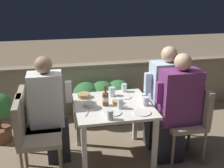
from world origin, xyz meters
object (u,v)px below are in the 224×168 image
at_px(chair_right_near, 192,115).
at_px(chair_right_far, 178,105).
at_px(person_blue_shirt, 164,98).
at_px(chair_left_far, 33,119).
at_px(chair_left_near, 30,131).
at_px(person_purple_stripe, 176,109).
at_px(beer_bottle, 106,98).
at_px(person_white_polo, 50,110).

bearing_deg(chair_right_near, chair_right_far, 94.87).
distance_m(chair_right_near, person_blue_shirt, 0.40).
xyz_separation_m(chair_left_far, person_blue_shirt, (1.58, 0.05, 0.11)).
relative_size(chair_left_near, person_purple_stripe, 0.69).
height_order(chair_left_far, person_blue_shirt, person_blue_shirt).
bearing_deg(chair_right_far, beer_bottle, -168.83).
bearing_deg(person_purple_stripe, beer_bottle, 170.97).
distance_m(chair_left_far, person_purple_stripe, 1.63).
height_order(person_white_polo, person_purple_stripe, person_purple_stripe).
bearing_deg(beer_bottle, person_purple_stripe, -9.03).
distance_m(chair_left_far, chair_right_far, 1.77).
height_order(chair_right_near, beer_bottle, beer_bottle).
relative_size(chair_right_far, person_blue_shirt, 0.69).
distance_m(person_white_polo, beer_bottle, 0.64).
distance_m(chair_left_far, beer_bottle, 0.86).
xyz_separation_m(person_white_polo, chair_right_far, (1.57, 0.05, -0.10)).
bearing_deg(beer_bottle, chair_right_far, 11.17).
bearing_deg(chair_right_near, person_white_polo, 170.72).
bearing_deg(person_blue_shirt, chair_right_far, 0.00).
relative_size(chair_left_far, person_purple_stripe, 0.69).
distance_m(chair_left_near, person_blue_shirt, 1.62).
height_order(chair_left_far, beer_bottle, beer_bottle).
relative_size(chair_right_near, chair_right_far, 1.00).
distance_m(person_white_polo, chair_right_far, 1.58).
height_order(chair_left_near, person_purple_stripe, person_purple_stripe).
distance_m(chair_right_near, chair_right_far, 0.32).
bearing_deg(chair_left_far, person_purple_stripe, -9.27).
xyz_separation_m(person_purple_stripe, beer_bottle, (-0.79, 0.13, 0.15)).
xyz_separation_m(chair_left_near, chair_right_far, (1.78, 0.32, 0.00)).
bearing_deg(chair_right_far, chair_left_near, -169.78).
relative_size(chair_left_near, chair_right_far, 1.00).
relative_size(chair_left_far, person_white_polo, 0.70).
relative_size(person_white_polo, person_blue_shirt, 0.98).
distance_m(chair_left_far, person_white_polo, 0.22).
height_order(chair_left_near, chair_left_far, same).
relative_size(person_purple_stripe, chair_right_far, 1.45).
height_order(chair_left_near, chair_right_far, same).
bearing_deg(beer_bottle, chair_right_near, -7.24).
xyz_separation_m(person_blue_shirt, beer_bottle, (-0.77, -0.19, 0.14)).
bearing_deg(chair_right_near, chair_left_near, -179.83).
distance_m(person_purple_stripe, chair_right_far, 0.37).
height_order(chair_left_near, chair_right_near, same).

